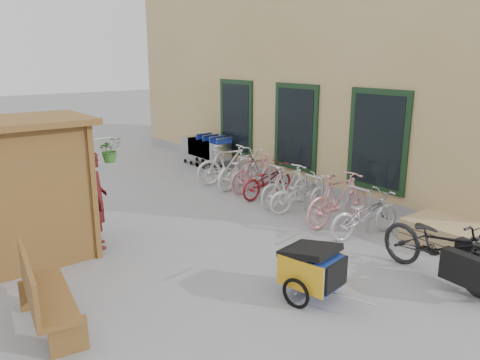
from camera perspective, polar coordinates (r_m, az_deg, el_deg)
ground at (r=8.12m, az=3.78°, el=-9.55°), size 80.00×80.00×0.00m
building at (r=15.20m, az=11.32°, el=15.08°), size 6.07×13.00×7.00m
kiosk at (r=8.34m, az=-25.39°, el=0.93°), size 2.49×1.65×2.40m
bike_rack at (r=11.09m, az=4.48°, el=-0.02°), size 0.05×5.35×0.86m
pallet_stack at (r=9.49m, az=23.45°, el=-5.78°), size 1.00×1.20×0.40m
bench at (r=6.41m, az=-23.02°, el=-12.57°), size 0.72×1.68×1.03m
shopping_carts at (r=14.59m, az=-4.16°, el=3.97°), size 0.59×1.98×1.05m
child_trailer at (r=6.81m, az=8.80°, el=-10.46°), size 0.90×1.44×0.83m
cargo_bike at (r=7.82m, az=23.42°, el=-7.52°), size 0.90×2.13×1.09m
person_kiosk at (r=8.70m, az=-17.23°, el=-2.33°), size 0.55×0.72×1.76m
bike_0 at (r=9.25m, az=14.99°, el=-4.05°), size 1.73×0.83×0.87m
bike_1 at (r=9.72m, az=11.94°, el=-2.25°), size 1.83×0.54×1.10m
bike_2 at (r=10.44m, az=7.43°, el=-1.63°), size 1.66×0.89×0.83m
bike_3 at (r=10.75m, az=5.83°, el=-0.69°), size 1.62×0.46×0.97m
bike_4 at (r=11.43m, az=3.35°, el=-0.04°), size 1.64×0.65×0.85m
bike_5 at (r=11.88m, az=1.98°, el=0.91°), size 1.66×0.50×0.99m
bike_6 at (r=12.32m, az=0.24°, el=1.38°), size 1.94×0.99×0.97m
bike_7 at (r=12.64m, az=-1.48°, el=1.96°), size 1.86×0.91×1.08m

